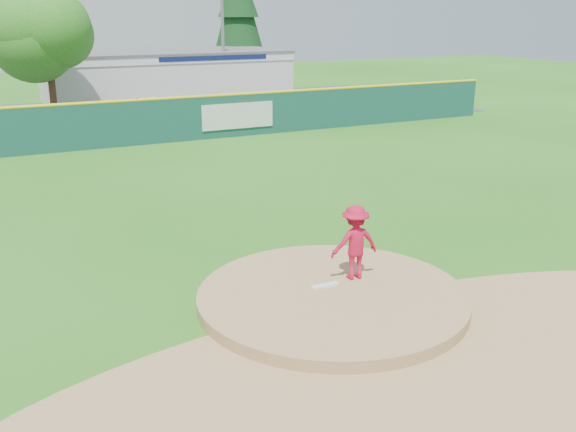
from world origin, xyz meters
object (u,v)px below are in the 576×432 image
deciduous_tree (46,36)px  light_pole_right (222,15)px  pitcher (355,242)px  van (160,109)px  conifer_tree (238,14)px  pool_building_grp (165,76)px

deciduous_tree → light_pole_right: size_ratio=0.74×
deciduous_tree → light_pole_right: (11.00, 4.00, 0.99)m
pitcher → light_pole_right: size_ratio=0.16×
light_pole_right → van: bearing=-138.0°
van → light_pole_right: 9.09m
deciduous_tree → van: bearing=-12.3°
pitcher → conifer_tree: 37.88m
pool_building_grp → deciduous_tree: size_ratio=2.07×
pitcher → pool_building_grp: (5.22, 31.57, 0.61)m
conifer_tree → deciduous_tree: bearing=-143.7°
deciduous_tree → conifer_tree: size_ratio=0.77×
pool_building_grp → conifer_tree: size_ratio=1.60×
pitcher → pool_building_grp: size_ratio=0.11×
deciduous_tree → conifer_tree: bearing=36.3°
light_pole_right → conifer_tree: bearing=60.3°
van → light_pole_right: light_pole_right is taller
deciduous_tree → light_pole_right: 11.75m
pitcher → deciduous_tree: deciduous_tree is taller
deciduous_tree → conifer_tree: conifer_tree is taller
deciduous_tree → conifer_tree: (15.00, 11.00, 0.99)m
van → deciduous_tree: 6.63m
van → light_pole_right: size_ratio=0.50×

